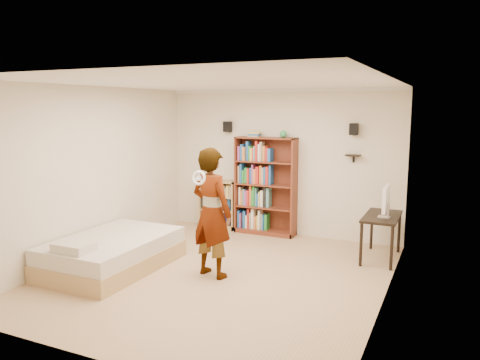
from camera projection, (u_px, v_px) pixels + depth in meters
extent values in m
cube|color=tan|center=(220.00, 275.00, 6.67)|extent=(4.50, 5.00, 0.01)
cube|color=beige|center=(281.00, 162.00, 8.71)|extent=(4.50, 0.02, 2.70)
cube|color=beige|center=(92.00, 222.00, 4.22)|extent=(4.50, 0.02, 2.70)
cube|color=beige|center=(93.00, 172.00, 7.40)|extent=(0.02, 5.00, 2.70)
cube|color=beige|center=(388.00, 194.00, 5.53)|extent=(0.02, 5.00, 2.70)
cube|color=white|center=(218.00, 82.00, 6.26)|extent=(4.50, 5.00, 0.02)
cube|color=white|center=(281.00, 90.00, 8.48)|extent=(4.50, 0.06, 0.06)
cube|color=white|center=(87.00, 73.00, 4.04)|extent=(4.50, 0.06, 0.06)
cube|color=white|center=(90.00, 87.00, 7.18)|extent=(0.06, 5.00, 0.06)
cube|color=white|center=(391.00, 81.00, 5.34)|extent=(0.06, 5.00, 0.06)
cube|color=black|center=(228.00, 127.00, 8.95)|extent=(0.14, 0.12, 0.20)
cube|color=black|center=(354.00, 129.00, 7.96)|extent=(0.14, 0.12, 0.20)
cube|color=black|center=(353.00, 155.00, 8.04)|extent=(0.25, 0.16, 0.02)
imported|color=black|center=(212.00, 213.00, 6.52)|extent=(0.75, 0.59, 1.83)
torus|color=white|center=(199.00, 178.00, 6.13)|extent=(0.20, 0.07, 0.20)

